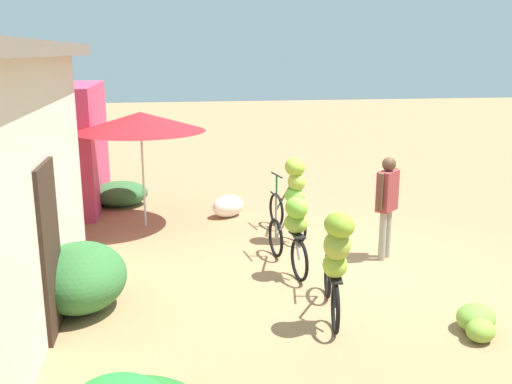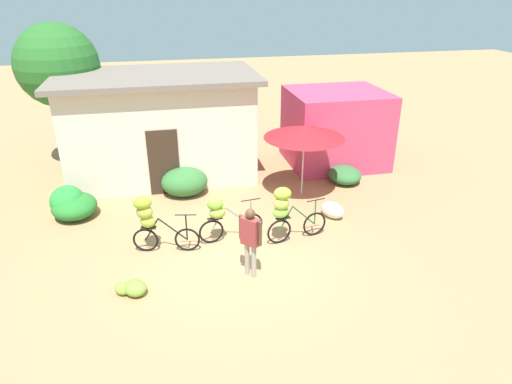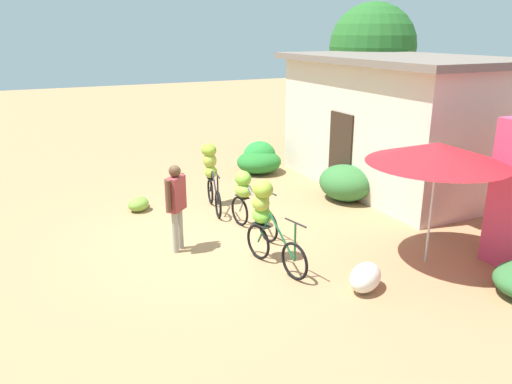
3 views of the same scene
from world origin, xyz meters
name	(u,v)px [view 1 (image 1 of 3)]	position (x,y,z in m)	size (l,w,h in m)	color
ground_plane	(344,264)	(0.00, 0.00, 0.00)	(60.00, 60.00, 0.00)	#A57A51
shop_pink	(32,146)	(4.43, 5.43, 1.27)	(3.20, 2.80, 2.54)	#D13C61
hedge_bush_mid	(80,277)	(-0.94, 3.80, 0.42)	(1.38, 1.17, 0.85)	#346E34
hedge_bush_by_door	(120,193)	(4.13, 3.66, 0.26)	(1.04, 1.17, 0.51)	#316A35
market_umbrella	(141,122)	(2.52, 3.09, 1.97)	(2.35, 2.35, 2.15)	beige
bicycle_leftmost	(336,256)	(-1.91, 0.76, 0.87)	(1.58, 0.48, 1.45)	black
bicycle_near_pile	(293,227)	(-0.23, 0.88, 0.72)	(1.65, 0.41, 1.21)	black
bicycle_center_loaded	(293,191)	(1.29, 0.54, 0.88)	(1.61, 0.42, 1.48)	black
banana_pile_on_ground	(477,321)	(-2.38, -0.83, 0.15)	(0.82, 0.67, 0.32)	#80A638
produce_sack	(228,206)	(2.89, 1.48, 0.22)	(0.70, 0.44, 0.44)	silver
person_vendor	(387,198)	(0.15, -0.70, 1.00)	(0.42, 0.45, 1.63)	gray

